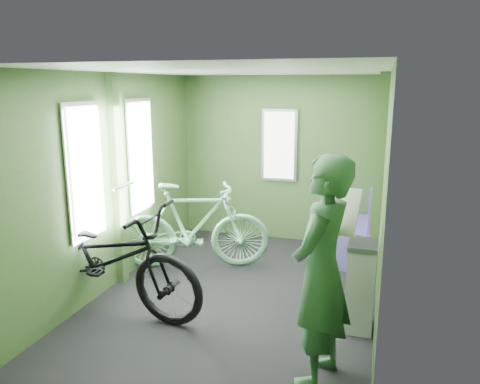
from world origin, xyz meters
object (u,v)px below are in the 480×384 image
object	(u,v)px
waste_box	(361,286)
bench_seat	(358,237)
bicycle_mint	(195,269)
passenger	(321,272)
bicycle_black	(110,310)

from	to	relation	value
waste_box	bench_seat	distance (m)	1.77
bicycle_mint	bench_seat	size ratio (longest dim) A/B	1.78
passenger	bench_seat	bearing A→B (deg)	-167.65
bicycle_mint	bench_seat	distance (m)	2.09
bicycle_mint	passenger	xyz separation A→B (m)	(1.71, -1.72, 0.86)
bicycle_black	bench_seat	distance (m)	3.12
bicycle_black	waste_box	size ratio (longest dim) A/B	2.55
bench_seat	bicycle_black	bearing A→B (deg)	-129.04
bicycle_mint	passenger	bearing A→B (deg)	-154.83
bicycle_black	bench_seat	bearing A→B (deg)	-39.31
passenger	waste_box	distance (m)	1.01
bicycle_black	bicycle_mint	size ratio (longest dim) A/B	1.16
bicycle_black	passenger	world-z (taller)	passenger
bicycle_mint	passenger	distance (m)	2.57
bicycle_mint	passenger	world-z (taller)	passenger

